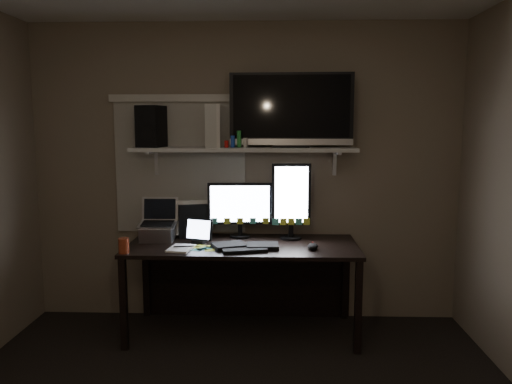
{
  "coord_description": "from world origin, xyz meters",
  "views": [
    {
      "loc": [
        0.24,
        -2.4,
        1.67
      ],
      "look_at": [
        0.11,
        1.25,
        1.17
      ],
      "focal_mm": 35.0,
      "sensor_mm": 36.0,
      "label": 1
    }
  ],
  "objects_px": {
    "monitor_portrait": "(291,201)",
    "game_console": "(213,126)",
    "monitor_landscape": "(240,210)",
    "speaker": "(151,126)",
    "desk": "(244,261)",
    "cup": "(124,246)",
    "mouse": "(313,246)",
    "keyboard": "(246,246)",
    "tablet": "(199,231)",
    "laptop": "(157,220)",
    "tv": "(291,110)"
  },
  "relations": [
    {
      "from": "desk",
      "to": "cup",
      "type": "distance_m",
      "value": 0.98
    },
    {
      "from": "tablet",
      "to": "laptop",
      "type": "height_order",
      "value": "laptop"
    },
    {
      "from": "monitor_portrait",
      "to": "game_console",
      "type": "bearing_deg",
      "value": 174.93
    },
    {
      "from": "tablet",
      "to": "cup",
      "type": "height_order",
      "value": "tablet"
    },
    {
      "from": "cup",
      "to": "tablet",
      "type": "bearing_deg",
      "value": 32.16
    },
    {
      "from": "mouse",
      "to": "tablet",
      "type": "height_order",
      "value": "tablet"
    },
    {
      "from": "monitor_portrait",
      "to": "cup",
      "type": "bearing_deg",
      "value": -159.9
    },
    {
      "from": "mouse",
      "to": "tv",
      "type": "relative_size",
      "value": 0.12
    },
    {
      "from": "monitor_landscape",
      "to": "game_console",
      "type": "xyz_separation_m",
      "value": [
        -0.22,
        -0.01,
        0.69
      ]
    },
    {
      "from": "monitor_portrait",
      "to": "game_console",
      "type": "distance_m",
      "value": 0.88
    },
    {
      "from": "speaker",
      "to": "desk",
      "type": "bearing_deg",
      "value": 4.91
    },
    {
      "from": "desk",
      "to": "keyboard",
      "type": "relative_size",
      "value": 3.55
    },
    {
      "from": "game_console",
      "to": "monitor_landscape",
      "type": "bearing_deg",
      "value": -9.24
    },
    {
      "from": "cup",
      "to": "mouse",
      "type": "bearing_deg",
      "value": 6.85
    },
    {
      "from": "laptop",
      "to": "mouse",
      "type": "bearing_deg",
      "value": -11.62
    },
    {
      "from": "tablet",
      "to": "game_console",
      "type": "height_order",
      "value": "game_console"
    },
    {
      "from": "monitor_portrait",
      "to": "laptop",
      "type": "xyz_separation_m",
      "value": [
        -1.08,
        -0.11,
        -0.15
      ]
    },
    {
      "from": "monitor_portrait",
      "to": "speaker",
      "type": "relative_size",
      "value": 1.89
    },
    {
      "from": "speaker",
      "to": "tablet",
      "type": "bearing_deg",
      "value": -14.98
    },
    {
      "from": "game_console",
      "to": "cup",
      "type": "bearing_deg",
      "value": -149.55
    },
    {
      "from": "desk",
      "to": "monitor_portrait",
      "type": "height_order",
      "value": "monitor_portrait"
    },
    {
      "from": "desk",
      "to": "game_console",
      "type": "distance_m",
      "value": 1.13
    },
    {
      "from": "tablet",
      "to": "game_console",
      "type": "xyz_separation_m",
      "value": [
        0.09,
        0.22,
        0.82
      ]
    },
    {
      "from": "tablet",
      "to": "speaker",
      "type": "distance_m",
      "value": 0.93
    },
    {
      "from": "monitor_landscape",
      "to": "speaker",
      "type": "distance_m",
      "value": 0.99
    },
    {
      "from": "mouse",
      "to": "tablet",
      "type": "bearing_deg",
      "value": 179.7
    },
    {
      "from": "mouse",
      "to": "tv",
      "type": "distance_m",
      "value": 1.1
    },
    {
      "from": "monitor_portrait",
      "to": "laptop",
      "type": "relative_size",
      "value": 1.9
    },
    {
      "from": "monitor_landscape",
      "to": "keyboard",
      "type": "relative_size",
      "value": 1.05
    },
    {
      "from": "cup",
      "to": "tv",
      "type": "xyz_separation_m",
      "value": [
        1.23,
        0.53,
        0.99
      ]
    },
    {
      "from": "monitor_landscape",
      "to": "monitor_portrait",
      "type": "relative_size",
      "value": 0.84
    },
    {
      "from": "keyboard",
      "to": "cup",
      "type": "bearing_deg",
      "value": 178.78
    },
    {
      "from": "mouse",
      "to": "game_console",
      "type": "xyz_separation_m",
      "value": [
        -0.79,
        0.37,
        0.9
      ]
    },
    {
      "from": "desk",
      "to": "tablet",
      "type": "relative_size",
      "value": 7.71
    },
    {
      "from": "mouse",
      "to": "laptop",
      "type": "relative_size",
      "value": 0.37
    },
    {
      "from": "monitor_landscape",
      "to": "monitor_portrait",
      "type": "distance_m",
      "value": 0.43
    },
    {
      "from": "mouse",
      "to": "game_console",
      "type": "relative_size",
      "value": 0.36
    },
    {
      "from": "tablet",
      "to": "monitor_portrait",
      "type": "bearing_deg",
      "value": 31.88
    },
    {
      "from": "monitor_landscape",
      "to": "tv",
      "type": "distance_m",
      "value": 0.91
    },
    {
      "from": "laptop",
      "to": "cup",
      "type": "distance_m",
      "value": 0.44
    },
    {
      "from": "monitor_portrait",
      "to": "keyboard",
      "type": "height_order",
      "value": "monitor_portrait"
    },
    {
      "from": "keyboard",
      "to": "mouse",
      "type": "relative_size",
      "value": 4.15
    },
    {
      "from": "laptop",
      "to": "tv",
      "type": "distance_m",
      "value": 1.39
    },
    {
      "from": "tablet",
      "to": "tv",
      "type": "bearing_deg",
      "value": 34.14
    },
    {
      "from": "desk",
      "to": "keyboard",
      "type": "bearing_deg",
      "value": -82.25
    },
    {
      "from": "cup",
      "to": "tv",
      "type": "relative_size",
      "value": 0.11
    },
    {
      "from": "mouse",
      "to": "cup",
      "type": "height_order",
      "value": "cup"
    },
    {
      "from": "keyboard",
      "to": "mouse",
      "type": "distance_m",
      "value": 0.51
    },
    {
      "from": "desk",
      "to": "monitor_landscape",
      "type": "relative_size",
      "value": 3.38
    },
    {
      "from": "monitor_landscape",
      "to": "cup",
      "type": "bearing_deg",
      "value": -149.5
    }
  ]
}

